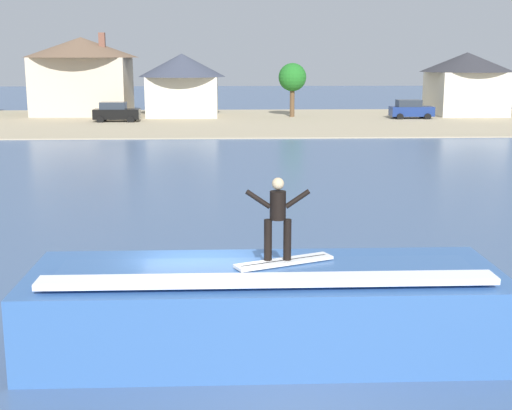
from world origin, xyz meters
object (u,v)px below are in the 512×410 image
surfboard (284,262)px  house_gabled_white (466,80)px  wave_crest (265,308)px  house_small_cottage (182,80)px  surfer (278,214)px  house_with_chimney (82,71)px  car_near_shore (116,112)px  car_far_shore (411,109)px  tree_tall_bare (292,78)px

surfboard → house_gabled_white: bearing=68.2°
wave_crest → house_small_cottage: house_small_cottage is taller
surfer → house_with_chimney: size_ratio=0.15×
car_near_shore → house_small_cottage: (5.74, 5.42, 2.67)m
wave_crest → surfer: 2.02m
wave_crest → house_gabled_white: size_ratio=1.02×
surfer → house_small_cottage: (-5.28, 56.89, 0.72)m
car_near_shore → car_far_shore: same height
car_far_shore → tree_tall_bare: 11.77m
wave_crest → car_near_shore: bearing=101.9°
car_far_shore → house_with_chimney: size_ratio=0.35×
wave_crest → house_with_chimney: bearing=104.4°
wave_crest → car_near_shore: wave_crest is taller
surfboard → car_far_shore: bearing=72.9°
surfboard → surfer: bearing=171.0°
house_gabled_white → tree_tall_bare: size_ratio=1.77×
car_far_shore → house_with_chimney: (-32.09, 5.98, 3.48)m
wave_crest → tree_tall_bare: (5.70, 55.89, 2.96)m
surfer → tree_tall_bare: 56.28m
tree_tall_bare → house_gabled_white: bearing=6.0°
car_near_shore → surfer: bearing=-77.9°
wave_crest → tree_tall_bare: tree_tall_bare is taller
car_near_shore → house_with_chimney: bearing=118.9°
car_near_shore → house_with_chimney: size_ratio=0.36×
wave_crest → house_with_chimney: house_with_chimney is taller
house_small_cottage → house_gabled_white: bearing=2.0°
car_near_shore → car_far_shore: bearing=4.4°
house_gabled_white → house_small_cottage: (-28.51, -0.98, 0.06)m
house_small_cottage → house_with_chimney: bearing=165.3°
surfboard → car_far_shore: 56.10m
wave_crest → tree_tall_bare: 56.25m
surfer → car_near_shore: bearing=102.1°
surfer → wave_crest: bearing=153.7°
house_with_chimney → car_near_shore: bearing=-61.1°
house_with_chimney → house_gabled_white: house_with_chimney is taller
house_with_chimney → car_far_shore: bearing=-10.5°
house_with_chimney → surfer: bearing=-75.4°
house_with_chimney → house_small_cottage: size_ratio=1.35×
house_gabled_white → surfboard: bearing=-111.8°
house_gabled_white → tree_tall_bare: bearing=-174.0°
house_gabled_white → house_small_cottage: 28.53m
wave_crest → car_near_shore: (-10.78, 51.35, 0.05)m
car_far_shore → house_small_cottage: 22.30m
surfboard → car_near_shore: bearing=102.2°
surfboard → house_gabled_white: house_gabled_white is taller
surfer → car_near_shore: 52.67m
car_near_shore → house_small_cottage: 8.33m
car_near_shore → car_far_shore: 27.71m
house_gabled_white → tree_tall_bare: house_gabled_white is taller
house_with_chimney → house_small_cottage: (10.20, -2.68, -0.81)m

